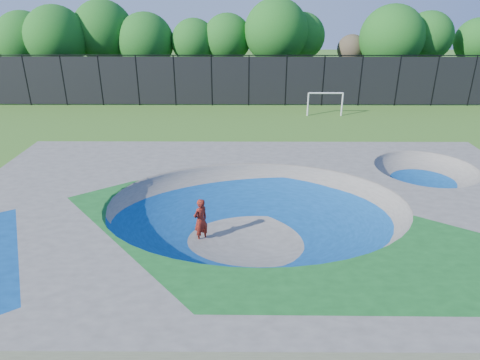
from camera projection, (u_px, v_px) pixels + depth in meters
name	position (u px, v px, depth m)	size (l,w,h in m)	color
ground	(256.00, 239.00, 16.00)	(120.00, 120.00, 0.00)	#36661C
skate_deck	(256.00, 221.00, 15.70)	(22.00, 14.00, 1.50)	gray
skater	(201.00, 220.00, 15.57)	(0.62, 0.41, 1.70)	red
skateboard	(201.00, 240.00, 15.90)	(0.78, 0.22, 0.05)	black
soccer_goal	(325.00, 100.00, 31.80)	(2.67, 0.12, 1.76)	silver
fence	(249.00, 80.00, 34.42)	(48.09, 0.09, 4.04)	black
treeline	(223.00, 37.00, 38.04)	(52.92, 7.48, 8.23)	#4D3726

